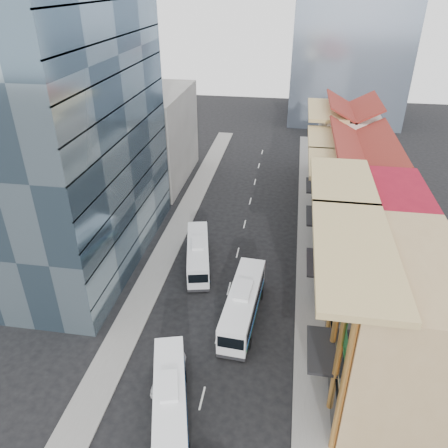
% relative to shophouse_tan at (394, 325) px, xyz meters
% --- Properties ---
extents(ground, '(200.00, 200.00, 0.00)m').
position_rel_shophouse_tan_xyz_m(ground, '(-14.00, -5.00, -6.00)').
color(ground, black).
rests_on(ground, ground).
extents(sidewalk_right, '(3.00, 90.00, 0.15)m').
position_rel_shophouse_tan_xyz_m(sidewalk_right, '(-5.50, 17.00, -5.92)').
color(sidewalk_right, slate).
rests_on(sidewalk_right, ground).
extents(sidewalk_left, '(3.00, 90.00, 0.15)m').
position_rel_shophouse_tan_xyz_m(sidewalk_left, '(-22.50, 17.00, -5.92)').
color(sidewalk_left, slate).
rests_on(sidewalk_left, ground).
extents(shophouse_tan, '(8.00, 14.00, 12.00)m').
position_rel_shophouse_tan_xyz_m(shophouse_tan, '(0.00, 0.00, 0.00)').
color(shophouse_tan, tan).
rests_on(shophouse_tan, ground).
extents(shophouse_red, '(8.00, 10.00, 12.00)m').
position_rel_shophouse_tan_xyz_m(shophouse_red, '(0.00, 12.00, 0.00)').
color(shophouse_red, maroon).
rests_on(shophouse_red, ground).
extents(shophouse_cream_near, '(8.00, 9.00, 10.00)m').
position_rel_shophouse_tan_xyz_m(shophouse_cream_near, '(0.00, 21.50, -1.00)').
color(shophouse_cream_near, beige).
rests_on(shophouse_cream_near, ground).
extents(shophouse_cream_mid, '(8.00, 9.00, 10.00)m').
position_rel_shophouse_tan_xyz_m(shophouse_cream_mid, '(0.00, 30.50, -1.00)').
color(shophouse_cream_mid, beige).
rests_on(shophouse_cream_mid, ground).
extents(shophouse_cream_far, '(8.00, 12.00, 11.00)m').
position_rel_shophouse_tan_xyz_m(shophouse_cream_far, '(0.00, 41.00, -0.50)').
color(shophouse_cream_far, beige).
rests_on(shophouse_cream_far, ground).
extents(office_tower, '(12.00, 26.00, 30.00)m').
position_rel_shophouse_tan_xyz_m(office_tower, '(-31.00, 14.00, 9.00)').
color(office_tower, '#425768').
rests_on(office_tower, ground).
extents(office_block_far, '(10.00, 18.00, 14.00)m').
position_rel_shophouse_tan_xyz_m(office_block_far, '(-30.00, 37.00, 1.00)').
color(office_block_far, gray).
rests_on(office_block_far, ground).
extents(bus_left_near, '(5.08, 10.47, 3.27)m').
position_rel_shophouse_tan_xyz_m(bus_left_near, '(-16.00, -5.76, -4.36)').
color(bus_left_near, white).
rests_on(bus_left_near, ground).
extents(bus_left_far, '(4.53, 10.47, 3.27)m').
position_rel_shophouse_tan_xyz_m(bus_left_far, '(-18.07, 13.59, -4.37)').
color(bus_left_far, silver).
rests_on(bus_left_far, ground).
extents(bus_right, '(3.37, 11.40, 3.61)m').
position_rel_shophouse_tan_xyz_m(bus_right, '(-12.00, 5.63, -4.20)').
color(bus_right, white).
rests_on(bus_right, ground).
extents(sedan_left, '(2.15, 4.73, 1.57)m').
position_rel_shophouse_tan_xyz_m(sedan_left, '(-17.01, -2.70, -5.21)').
color(sedan_left, silver).
rests_on(sedan_left, ground).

